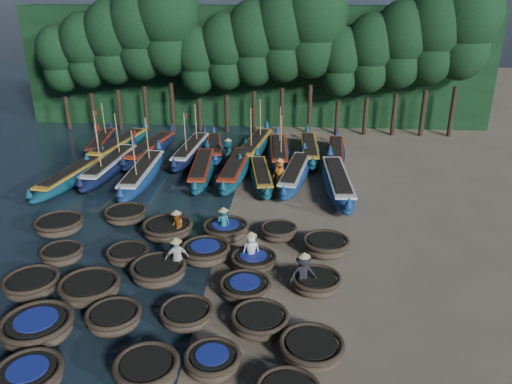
# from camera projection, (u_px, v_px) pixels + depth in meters

# --- Properties ---
(ground) EXTENTS (120.00, 120.00, 0.00)m
(ground) POSITION_uv_depth(u_px,v_px,m) (219.00, 244.00, 23.78)
(ground) COLOR #7C6F5A
(ground) RESTS_ON ground
(foliage_wall) EXTENTS (40.00, 3.00, 10.00)m
(foliage_wall) POSITION_uv_depth(u_px,v_px,m) (256.00, 66.00, 43.58)
(foliage_wall) COLOR black
(foliage_wall) RESTS_ON ground
(coracle_1) EXTENTS (2.11, 2.11, 0.78)m
(coracle_1) POSITION_uv_depth(u_px,v_px,m) (29.00, 377.00, 14.99)
(coracle_1) COLOR brown
(coracle_1) RESTS_ON ground
(coracle_2) EXTENTS (2.31, 2.31, 0.83)m
(coracle_2) POSITION_uv_depth(u_px,v_px,m) (147.00, 370.00, 15.21)
(coracle_2) COLOR brown
(coracle_2) RESTS_ON ground
(coracle_3) EXTENTS (1.84, 1.84, 0.73)m
(coracle_3) POSITION_uv_depth(u_px,v_px,m) (212.00, 362.00, 15.65)
(coracle_3) COLOR brown
(coracle_3) RESTS_ON ground
(coracle_5) EXTENTS (3.03, 3.03, 0.84)m
(coracle_5) POSITION_uv_depth(u_px,v_px,m) (37.00, 327.00, 17.12)
(coracle_5) COLOR brown
(coracle_5) RESTS_ON ground
(coracle_6) EXTENTS (2.02, 2.02, 0.72)m
(coracle_6) POSITION_uv_depth(u_px,v_px,m) (114.00, 318.00, 17.73)
(coracle_6) COLOR brown
(coracle_6) RESTS_ON ground
(coracle_7) EXTENTS (2.30, 2.30, 0.65)m
(coracle_7) POSITION_uv_depth(u_px,v_px,m) (186.00, 314.00, 17.99)
(coracle_7) COLOR brown
(coracle_7) RESTS_ON ground
(coracle_8) EXTENTS (2.57, 2.57, 0.71)m
(coracle_8) POSITION_uv_depth(u_px,v_px,m) (260.00, 321.00, 17.59)
(coracle_8) COLOR brown
(coracle_8) RESTS_ON ground
(coracle_9) EXTENTS (2.50, 2.50, 0.72)m
(coracle_9) POSITION_uv_depth(u_px,v_px,m) (311.00, 349.00, 16.22)
(coracle_9) COLOR brown
(coracle_9) RESTS_ON ground
(coracle_10) EXTENTS (2.37, 2.37, 0.76)m
(coracle_10) POSITION_uv_depth(u_px,v_px,m) (32.00, 284.00, 19.72)
(coracle_10) COLOR brown
(coracle_10) RESTS_ON ground
(coracle_11) EXTENTS (2.68, 2.68, 0.80)m
(coracle_11) POSITION_uv_depth(u_px,v_px,m) (90.00, 288.00, 19.41)
(coracle_11) COLOR brown
(coracle_11) RESTS_ON ground
(coracle_12) EXTENTS (2.72, 2.72, 0.80)m
(coracle_12) POSITION_uv_depth(u_px,v_px,m) (158.00, 271.00, 20.59)
(coracle_12) COLOR brown
(coracle_12) RESTS_ON ground
(coracle_13) EXTENTS (2.46, 2.46, 0.69)m
(coracle_13) POSITION_uv_depth(u_px,v_px,m) (245.00, 288.00, 19.55)
(coracle_13) COLOR brown
(coracle_13) RESTS_ON ground
(coracle_14) EXTENTS (2.35, 2.35, 0.68)m
(coracle_14) POSITION_uv_depth(u_px,v_px,m) (316.00, 282.00, 19.95)
(coracle_14) COLOR brown
(coracle_14) RESTS_ON ground
(coracle_15) EXTENTS (2.14, 2.14, 0.76)m
(coracle_15) POSITION_uv_depth(u_px,v_px,m) (62.00, 254.00, 21.93)
(coracle_15) COLOR brown
(coracle_15) RESTS_ON ground
(coracle_16) EXTENTS (2.27, 2.27, 0.67)m
(coracle_16) POSITION_uv_depth(u_px,v_px,m) (128.00, 255.00, 22.03)
(coracle_16) COLOR brown
(coracle_16) RESTS_ON ground
(coracle_17) EXTENTS (2.49, 2.49, 0.81)m
(coracle_17) POSITION_uv_depth(u_px,v_px,m) (205.00, 252.00, 22.05)
(coracle_17) COLOR brown
(coracle_17) RESTS_ON ground
(coracle_18) EXTENTS (2.18, 2.18, 0.67)m
(coracle_18) POSITION_uv_depth(u_px,v_px,m) (253.00, 261.00, 21.52)
(coracle_18) COLOR brown
(coracle_18) RESTS_ON ground
(coracle_19) EXTENTS (2.56, 2.56, 0.80)m
(coracle_19) POSITION_uv_depth(u_px,v_px,m) (326.00, 245.00, 22.65)
(coracle_19) COLOR brown
(coracle_19) RESTS_ON ground
(coracle_20) EXTENTS (2.93, 2.93, 0.79)m
(coracle_20) POSITION_uv_depth(u_px,v_px,m) (59.00, 225.00, 24.61)
(coracle_20) COLOR brown
(coracle_20) RESTS_ON ground
(coracle_21) EXTENTS (2.19, 2.19, 0.72)m
(coracle_21) POSITION_uv_depth(u_px,v_px,m) (126.00, 215.00, 25.84)
(coracle_21) COLOR brown
(coracle_21) RESTS_ON ground
(coracle_22) EXTENTS (2.65, 2.65, 0.80)m
(coracle_22) POSITION_uv_depth(u_px,v_px,m) (167.00, 229.00, 24.18)
(coracle_22) COLOR brown
(coracle_22) RESTS_ON ground
(coracle_23) EXTENTS (2.71, 2.71, 0.79)m
(coracle_23) POSITION_uv_depth(u_px,v_px,m) (226.00, 230.00, 24.12)
(coracle_23) COLOR brown
(coracle_23) RESTS_ON ground
(coracle_24) EXTENTS (2.15, 2.15, 0.69)m
(coracle_24) POSITION_uv_depth(u_px,v_px,m) (279.00, 232.00, 24.07)
(coracle_24) COLOR brown
(coracle_24) RESTS_ON ground
(long_boat_1) EXTENTS (2.71, 8.22, 1.46)m
(long_boat_1) POSITION_uv_depth(u_px,v_px,m) (71.00, 177.00, 30.58)
(long_boat_1) COLOR #0E4651
(long_boat_1) RESTS_ON ground
(long_boat_2) EXTENTS (2.08, 8.96, 3.81)m
(long_boat_2) POSITION_uv_depth(u_px,v_px,m) (111.00, 166.00, 32.35)
(long_boat_2) COLOR #11133E
(long_boat_2) RESTS_ON ground
(long_boat_3) EXTENTS (1.73, 9.09, 3.86)m
(long_boat_3) POSITION_uv_depth(u_px,v_px,m) (142.00, 174.00, 30.97)
(long_boat_3) COLOR navy
(long_boat_3) RESTS_ON ground
(long_boat_4) EXTENTS (2.06, 8.36, 1.48)m
(long_boat_4) POSITION_uv_depth(u_px,v_px,m) (202.00, 169.00, 31.88)
(long_boat_4) COLOR #0E4651
(long_boat_4) RESTS_ON ground
(long_boat_5) EXTENTS (2.03, 8.70, 1.53)m
(long_boat_5) POSITION_uv_depth(u_px,v_px,m) (236.00, 169.00, 31.85)
(long_boat_5) COLOR #0E4651
(long_boat_5) RESTS_ON ground
(long_boat_6) EXTENTS (2.36, 7.33, 1.30)m
(long_boat_6) POSITION_uv_depth(u_px,v_px,m) (261.00, 176.00, 30.96)
(long_boat_6) COLOR #0E4651
(long_boat_6) RESTS_ON ground
(long_boat_7) EXTENTS (2.78, 8.36, 1.49)m
(long_boat_7) POSITION_uv_depth(u_px,v_px,m) (295.00, 174.00, 31.07)
(long_boat_7) COLOR navy
(long_boat_7) RESTS_ON ground
(long_boat_8) EXTENTS (2.04, 9.22, 1.62)m
(long_boat_8) POSITION_uv_depth(u_px,v_px,m) (338.00, 182.00, 29.60)
(long_boat_8) COLOR navy
(long_boat_8) RESTS_ON ground
(long_boat_9) EXTENTS (2.44, 7.74, 3.32)m
(long_boat_9) POSITION_uv_depth(u_px,v_px,m) (101.00, 143.00, 37.44)
(long_boat_9) COLOR #11133E
(long_boat_9) RESTS_ON ground
(long_boat_10) EXTENTS (3.02, 9.08, 1.62)m
(long_boat_10) POSITION_uv_depth(u_px,v_px,m) (120.00, 146.00, 36.36)
(long_boat_10) COLOR #0E4651
(long_boat_10) RESTS_ON ground
(long_boat_11) EXTENTS (2.77, 8.79, 1.56)m
(long_boat_11) POSITION_uv_depth(u_px,v_px,m) (150.00, 150.00, 35.67)
(long_boat_11) COLOR #11133E
(long_boat_11) RESTS_ON ground
(long_boat_12) EXTENTS (2.08, 8.66, 3.69)m
(long_boat_12) POSITION_uv_depth(u_px,v_px,m) (191.00, 151.00, 35.45)
(long_boat_12) COLOR #11133E
(long_boat_12) RESTS_ON ground
(long_boat_13) EXTENTS (2.44, 7.18, 1.28)m
(long_boat_13) POSITION_uv_depth(u_px,v_px,m) (215.00, 148.00, 36.42)
(long_boat_13) COLOR navy
(long_boat_13) RESTS_ON ground
(long_boat_14) EXTENTS (2.88, 8.90, 3.82)m
(long_boat_14) POSITION_uv_depth(u_px,v_px,m) (255.00, 147.00, 36.34)
(long_boat_14) COLOR #0E4651
(long_boat_14) RESTS_ON ground
(long_boat_15) EXTENTS (1.96, 8.43, 3.58)m
(long_boat_15) POSITION_uv_depth(u_px,v_px,m) (279.00, 152.00, 35.17)
(long_boat_15) COLOR navy
(long_boat_15) RESTS_ON ground
(long_boat_16) EXTENTS (1.63, 8.32, 1.47)m
(long_boat_16) POSITION_uv_depth(u_px,v_px,m) (309.00, 150.00, 35.79)
(long_boat_16) COLOR #0E4651
(long_boat_16) RESTS_ON ground
(long_boat_17) EXTENTS (1.91, 7.62, 1.35)m
(long_boat_17) POSITION_uv_depth(u_px,v_px,m) (336.00, 152.00, 35.39)
(long_boat_17) COLOR #11133E
(long_boat_17) RESTS_ON ground
(fisherman_0) EXTENTS (0.90, 0.72, 1.79)m
(fisherman_0) POSITION_uv_depth(u_px,v_px,m) (251.00, 249.00, 21.51)
(fisherman_0) COLOR silver
(fisherman_0) RESTS_ON ground
(fisherman_1) EXTENTS (0.67, 0.52, 1.83)m
(fisherman_1) POSITION_uv_depth(u_px,v_px,m) (224.00, 223.00, 23.79)
(fisherman_1) COLOR #1A646F
(fisherman_1) RESTS_ON ground
(fisherman_2) EXTENTS (0.79, 0.88, 1.71)m
(fisherman_2) POSITION_uv_depth(u_px,v_px,m) (177.00, 225.00, 23.78)
(fisherman_2) COLOR #BF6219
(fisherman_2) RESTS_ON ground
(fisherman_3) EXTENTS (1.25, 0.91, 1.94)m
(fisherman_3) POSITION_uv_depth(u_px,v_px,m) (303.00, 273.00, 19.59)
(fisherman_3) COLOR black
(fisherman_3) RESTS_ON ground
(fisherman_4) EXTENTS (1.07, 0.74, 1.88)m
(fisherman_4) POSITION_uv_depth(u_px,v_px,m) (177.00, 257.00, 20.81)
(fisherman_4) COLOR silver
(fisherman_4) RESTS_ON ground
(fisherman_5) EXTENTS (0.85, 1.75, 2.01)m
(fisherman_5) POSITION_uv_depth(u_px,v_px,m) (228.00, 152.00, 34.07)
(fisherman_5) COLOR #1A646F
(fisherman_5) RESTS_ON ground
(fisherman_6) EXTENTS (1.02, 0.94, 1.96)m
(fisherman_6) POSITION_uv_depth(u_px,v_px,m) (280.00, 173.00, 30.26)
(fisherman_6) COLOR #BF6219
(fisherman_6) RESTS_ON ground
(tree_0) EXTENTS (3.68, 3.68, 8.68)m
(tree_0) POSITION_uv_depth(u_px,v_px,m) (60.00, 58.00, 41.09)
(tree_0) COLOR black
(tree_0) RESTS_ON ground
(tree_1) EXTENTS (4.09, 4.09, 9.65)m
(tree_1) POSITION_uv_depth(u_px,v_px,m) (86.00, 50.00, 40.68)
(tree_1) COLOR black
(tree_1) RESTS_ON ground
(tree_2) EXTENTS (4.51, 4.51, 10.63)m
(tree_2) POSITION_uv_depth(u_px,v_px,m) (112.00, 42.00, 40.26)
(tree_2) COLOR black
(tree_2) RESTS_ON ground
(tree_3) EXTENTS (4.92, 4.92, 11.60)m
(tree_3) POSITION_uv_depth(u_px,v_px,m) (139.00, 33.00, 39.85)
(tree_3) COLOR black
(tree_3) RESTS_ON ground
(tree_4) EXTENTS (5.34, 5.34, 12.58)m
(tree_4) POSITION_uv_depth(u_px,v_px,m) (167.00, 24.00, 39.43)
(tree_4) COLOR black
(tree_4) RESTS_ON ground
(tree_5) EXTENTS (3.68, 3.68, 8.68)m
(tree_5) POSITION_uv_depth(u_px,v_px,m) (197.00, 60.00, 40.30)
(tree_5) COLOR black
(tree_5) RESTS_ON ground
(tree_6) EXTENTS (4.09, 4.09, 9.65)m
(tree_6) POSITION_uv_depth(u_px,v_px,m) (225.00, 51.00, 39.88)
(tree_6) COLOR black
(tree_6) RESTS_ON ground
(tree_7) EXTENTS (4.51, 4.51, 10.63)m
(tree_7) POSITION_uv_depth(u_px,v_px,m) (254.00, 43.00, 39.47)
(tree_7) COLOR black
(tree_7) RESTS_ON ground
(tree_8) EXTENTS (4.92, 4.92, 11.60)m
(tree_8) POSITION_uv_depth(u_px,v_px,m) (283.00, 34.00, 39.06)
(tree_8) COLOR black
(tree_8) RESTS_ON ground
(tree_9) EXTENTS (5.34, 5.34, 12.58)m
(tree_9) POSITION_uv_depth(u_px,v_px,m) (313.00, 25.00, 38.64)
(tree_9) COLOR black
(tree_9) RESTS_ON ground
(tree_10) EXTENTS (3.68, 3.68, 8.68)m
(tree_10) POSITION_uv_depth(u_px,v_px,m) (341.00, 61.00, 39.50)
(tree_10) COLOR black
(tree_10) RESTS_ON ground
(tree_11) EXTENTS (4.09, 4.09, 9.65)m
(tree_11) POSITION_uv_depth(u_px,v_px,m) (371.00, 52.00, 39.09)
(tree_11) COLOR black
(tree_11) RESTS_ON ground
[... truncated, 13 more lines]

